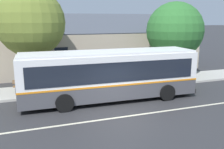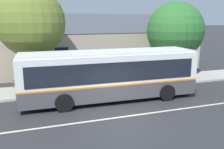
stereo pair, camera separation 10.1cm
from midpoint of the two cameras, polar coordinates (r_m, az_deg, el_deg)
name	(u,v)px [view 2 (the right image)]	position (r m, az deg, el deg)	size (l,w,h in m)	color
ground_plane	(122,117)	(12.96, 2.46, -9.68)	(300.00, 300.00, 0.00)	#2D2D30
sidewalk_far	(92,86)	(18.35, -4.47, -2.71)	(60.00, 3.00, 0.15)	#ADAAA3
lane_divider_stripe	(122,117)	(12.96, 2.46, -9.67)	(60.00, 0.16, 0.01)	beige
community_building	(55,50)	(25.43, -12.73, 5.58)	(28.11, 9.07, 6.45)	tan
transit_bus	(110,74)	(15.19, -0.35, 0.12)	(10.80, 2.98, 3.02)	#47474C
bench_down_street	(27,86)	(17.41, -18.77, -2.52)	(1.67, 0.51, 0.94)	brown
street_tree_primary	(175,33)	(21.53, 14.41, 9.17)	(4.71, 4.71, 6.31)	#4C3828
street_tree_secondary	(31,25)	(18.26, -17.92, 10.82)	(4.69, 4.69, 7.02)	#4C3828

